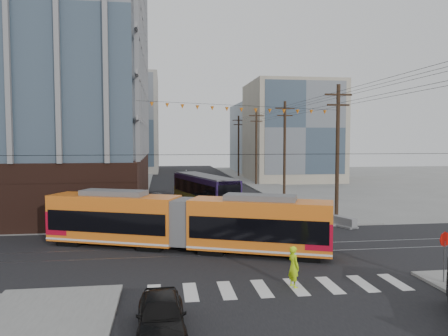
# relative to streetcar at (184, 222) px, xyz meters

# --- Properties ---
(ground) EXTENTS (160.00, 160.00, 0.00)m
(ground) POSITION_rel_streetcar_xyz_m (3.91, -4.44, -1.69)
(ground) COLOR slate
(bg_bldg_nw_near) EXTENTS (18.00, 16.00, 18.00)m
(bg_bldg_nw_near) POSITION_rel_streetcar_xyz_m (-13.09, 47.56, 7.31)
(bg_bldg_nw_near) COLOR #8C99A5
(bg_bldg_nw_near) RESTS_ON ground
(bg_bldg_ne_near) EXTENTS (14.00, 14.00, 16.00)m
(bg_bldg_ne_near) POSITION_rel_streetcar_xyz_m (19.91, 43.56, 6.31)
(bg_bldg_ne_near) COLOR gray
(bg_bldg_ne_near) RESTS_ON ground
(bg_bldg_nw_far) EXTENTS (16.00, 18.00, 20.00)m
(bg_bldg_nw_far) POSITION_rel_streetcar_xyz_m (-10.09, 67.56, 8.31)
(bg_bldg_nw_far) COLOR gray
(bg_bldg_nw_far) RESTS_ON ground
(bg_bldg_ne_far) EXTENTS (16.00, 16.00, 14.00)m
(bg_bldg_ne_far) POSITION_rel_streetcar_xyz_m (21.91, 63.56, 5.31)
(bg_bldg_ne_far) COLOR #8C99A5
(bg_bldg_ne_far) RESTS_ON ground
(utility_pole_far) EXTENTS (0.30, 0.30, 11.00)m
(utility_pole_far) POSITION_rel_streetcar_xyz_m (12.41, 51.56, 3.81)
(utility_pole_far) COLOR black
(utility_pole_far) RESTS_ON ground
(streetcar) EXTENTS (17.15, 8.85, 3.37)m
(streetcar) POSITION_rel_streetcar_xyz_m (0.00, 0.00, 0.00)
(streetcar) COLOR orange
(streetcar) RESTS_ON ground
(city_bus) EXTENTS (5.69, 11.82, 3.28)m
(city_bus) POSITION_rel_streetcar_xyz_m (2.82, 16.34, -0.05)
(city_bus) COLOR #241442
(city_bus) RESTS_ON ground
(black_sedan) EXTENTS (1.74, 4.16, 1.41)m
(black_sedan) POSITION_rel_streetcar_xyz_m (-1.35, -11.51, -0.98)
(black_sedan) COLOR black
(black_sedan) RESTS_ON ground
(parked_car_silver) EXTENTS (2.38, 4.60, 1.45)m
(parked_car_silver) POSITION_rel_streetcar_xyz_m (-1.20, 9.45, -0.96)
(parked_car_silver) COLOR #AEB0B8
(parked_car_silver) RESTS_ON ground
(parked_car_white) EXTENTS (2.90, 4.60, 1.24)m
(parked_car_white) POSITION_rel_streetcar_xyz_m (-2.17, 13.68, -1.07)
(parked_car_white) COLOR #B4B1B0
(parked_car_white) RESTS_ON ground
(parked_car_grey) EXTENTS (3.28, 5.23, 1.35)m
(parked_car_grey) POSITION_rel_streetcar_xyz_m (-2.03, 18.32, -1.01)
(parked_car_grey) COLOR #434447
(parked_car_grey) RESTS_ON ground
(pedestrian) EXTENTS (0.63, 0.79, 1.89)m
(pedestrian) POSITION_rel_streetcar_xyz_m (4.57, -7.43, -0.74)
(pedestrian) COLOR #C4F314
(pedestrian) RESTS_ON ground
(stop_sign) EXTENTS (0.90, 0.90, 2.31)m
(stop_sign) POSITION_rel_streetcar_xyz_m (11.52, -8.10, -0.53)
(stop_sign) COLOR #C80600
(stop_sign) RESTS_ON ground
(jersey_barrier) EXTENTS (2.21, 3.87, 0.76)m
(jersey_barrier) POSITION_rel_streetcar_xyz_m (12.21, 6.08, -1.30)
(jersey_barrier) COLOR slate
(jersey_barrier) RESTS_ON ground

